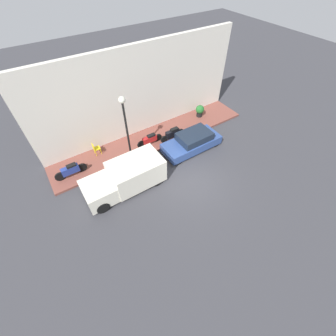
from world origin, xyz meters
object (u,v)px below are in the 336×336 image
Objects in this scene: delivery_van at (125,177)px; streetlamp at (125,119)px; parked_car at (192,142)px; potted_plant at (200,110)px; motorcycle_blue at (71,170)px; motorcycle_black at (173,134)px; motorcycle_red at (150,139)px; cafe_chair at (96,148)px.

streetlamp is (1.83, -1.23, 2.33)m from delivery_van.
parked_car reaches higher than potted_plant.
potted_plant is (0.70, -10.30, 0.06)m from motorcycle_blue.
parked_car is at bearing -83.10° from delivery_van.
delivery_van is at bearing 146.00° from streetlamp.
motorcycle_black is 0.44× the size of streetlamp.
delivery_van is at bearing 129.35° from motorcycle_red.
potted_plant reaches higher than cafe_chair.
motorcycle_black is (-0.39, -1.62, 0.04)m from motorcycle_red.
motorcycle_red is 0.42× the size of streetlamp.
motorcycle_black is at bearing -86.35° from streetlamp.
parked_car is 0.88× the size of delivery_van.
potted_plant is (0.77, -4.94, 0.11)m from motorcycle_red.
cafe_chair reaches higher than motorcycle_blue.
motorcycle_blue is at bearing 79.58° from streetlamp.
parked_car reaches higher than motorcycle_blue.
delivery_van is at bearing 112.02° from potted_plant.
motorcycle_blue is 0.43× the size of streetlamp.
motorcycle_blue is 2.04× the size of potted_plant.
potted_plant reaches higher than motorcycle_blue.
cafe_chair reaches higher than motorcycle_black.
delivery_van reaches higher than motorcycle_blue.
delivery_van is 5.24× the size of cafe_chair.
delivery_van is at bearing -136.14° from motorcycle_blue.
delivery_van is at bearing 96.90° from parked_car.
motorcycle_blue is (0.06, 5.36, 0.05)m from motorcycle_red.
streetlamp is at bearing 93.65° from motorcycle_black.
parked_car is 2.10× the size of motorcycle_blue.
delivery_van is 8.53m from potted_plant.
motorcycle_black reaches higher than motorcycle_red.
motorcycle_blue is at bearing 116.99° from cafe_chair.
motorcycle_black is 2.22× the size of cafe_chair.
streetlamp is (-0.21, 3.35, 2.61)m from motorcycle_black.
motorcycle_black is at bearing -66.00° from delivery_van.
delivery_van is at bearing -172.33° from cafe_chair.
streetlamp is at bearing 73.25° from parked_car.
parked_car is 2.13× the size of motorcycle_red.
parked_car is 2.07× the size of motorcycle_black.
motorcycle_black is 4.25m from streetlamp.
delivery_van is 3.51m from cafe_chair.
parked_car is at bearing -106.75° from streetlamp.
motorcycle_black is 3.52m from potted_plant.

